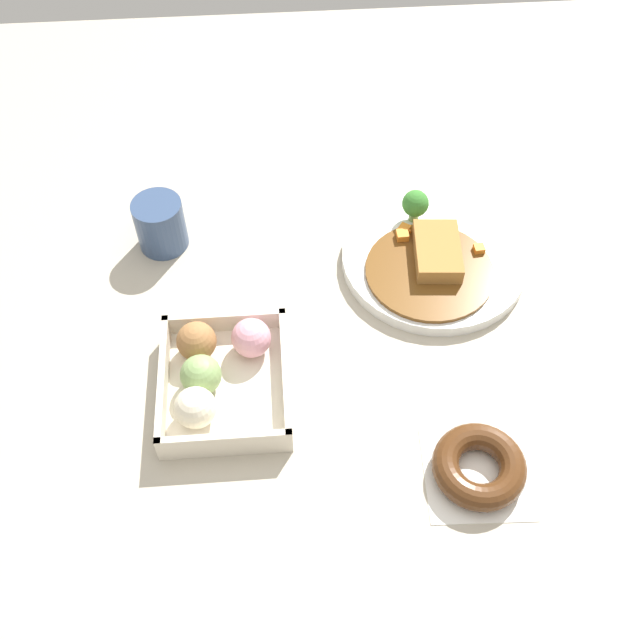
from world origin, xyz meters
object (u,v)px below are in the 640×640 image
at_px(donut_box, 219,375).
at_px(chocolate_ring_donut, 479,467).
at_px(curry_plate, 433,257).
at_px(coffee_mug, 160,224).

bearing_deg(donut_box, chocolate_ring_donut, 64.37).
height_order(curry_plate, donut_box, curry_plate).
bearing_deg(coffee_mug, chocolate_ring_donut, 43.95).
distance_m(curry_plate, chocolate_ring_donut, 0.32).
xyz_separation_m(curry_plate, coffee_mug, (-0.07, -0.38, 0.02)).
xyz_separation_m(chocolate_ring_donut, coffee_mug, (-0.39, -0.38, 0.02)).
xyz_separation_m(curry_plate, donut_box, (0.18, -0.30, 0.01)).
distance_m(curry_plate, coffee_mug, 0.38).
bearing_deg(chocolate_ring_donut, coffee_mug, -136.05).
distance_m(chocolate_ring_donut, coffee_mug, 0.54).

